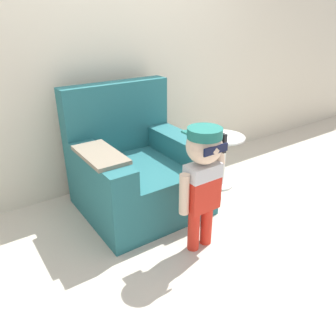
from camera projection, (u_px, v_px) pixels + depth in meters
ground_plane at (155, 205)px, 2.96m from camera, size 10.00×10.00×0.00m
wall_back at (112, 47)px, 2.89m from camera, size 10.00×0.05×2.60m
armchair at (137, 170)px, 2.83m from camera, size 1.00×0.94×1.04m
person_child at (203, 172)px, 2.19m from camera, size 0.38×0.28×0.92m
side_table at (222, 156)px, 3.18m from camera, size 0.41×0.41×0.52m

